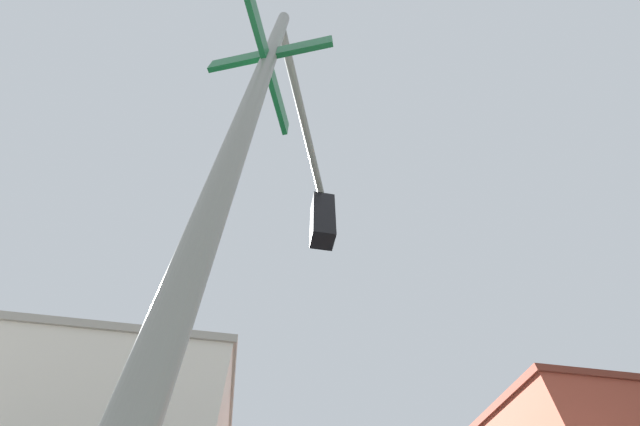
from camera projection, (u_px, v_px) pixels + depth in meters
name	position (u px, v px, depth m)	size (l,w,h in m)	color
traffic_signal_near	(298.00, 179.00, 3.28)	(1.42, 2.79, 5.62)	slate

